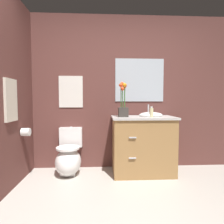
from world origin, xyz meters
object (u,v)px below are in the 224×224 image
(vanity_cabinet, at_px, (143,144))
(wall_mirror, at_px, (139,80))
(wall_poster, at_px, (71,92))
(flower_vase, at_px, (123,105))
(hanging_towel, at_px, (11,100))
(toilet_paper_roll, at_px, (26,132))
(toilet, at_px, (69,158))
(soap_bottle, at_px, (151,112))

(vanity_cabinet, distance_m, wall_mirror, 1.04)
(wall_poster, bearing_deg, flower_vase, -22.03)
(hanging_towel, distance_m, toilet_paper_roll, 0.52)
(toilet, height_order, hanging_towel, hanging_towel)
(toilet_paper_roll, bearing_deg, soap_bottle, 1.93)
(soap_bottle, bearing_deg, vanity_cabinet, 131.19)
(vanity_cabinet, bearing_deg, wall_mirror, 90.52)
(vanity_cabinet, bearing_deg, hanging_towel, -165.44)
(hanging_towel, bearing_deg, soap_bottle, 10.52)
(wall_poster, height_order, toilet_paper_roll, wall_poster)
(toilet, relative_size, wall_mirror, 0.86)
(flower_vase, height_order, soap_bottle, flower_vase)
(flower_vase, bearing_deg, vanity_cabinet, 6.93)
(toilet, xyz_separation_m, wall_poster, (0.00, 0.27, 1.01))
(vanity_cabinet, distance_m, hanging_towel, 1.91)
(toilet, relative_size, flower_vase, 1.33)
(soap_bottle, distance_m, wall_mirror, 0.66)
(wall_mirror, height_order, toilet_paper_roll, wall_mirror)
(flower_vase, bearing_deg, wall_poster, 157.97)
(vanity_cabinet, height_order, toilet_paper_roll, vanity_cabinet)
(toilet, xyz_separation_m, hanging_towel, (-0.60, -0.48, 0.88))
(vanity_cabinet, bearing_deg, flower_vase, -173.07)
(toilet, distance_m, flower_vase, 1.15)
(toilet, height_order, wall_poster, wall_poster)
(vanity_cabinet, xyz_separation_m, flower_vase, (-0.31, -0.04, 0.61))
(wall_mirror, height_order, hanging_towel, wall_mirror)
(hanging_towel, height_order, toilet_paper_roll, hanging_towel)
(soap_bottle, distance_m, wall_poster, 1.33)
(toilet, xyz_separation_m, toilet_paper_roll, (-0.55, -0.20, 0.44))
(vanity_cabinet, distance_m, flower_vase, 0.68)
(vanity_cabinet, xyz_separation_m, hanging_towel, (-1.73, -0.45, 0.67))
(toilet, relative_size, hanging_towel, 1.33)
(toilet_paper_roll, bearing_deg, wall_mirror, 15.52)
(vanity_cabinet, relative_size, soap_bottle, 6.72)
(wall_poster, distance_m, wall_mirror, 1.14)
(toilet, distance_m, wall_mirror, 1.67)
(wall_poster, relative_size, wall_mirror, 0.64)
(flower_vase, relative_size, toilet_paper_roll, 4.72)
(wall_poster, height_order, hanging_towel, wall_poster)
(flower_vase, height_order, toilet_paper_roll, flower_vase)
(toilet, xyz_separation_m, wall_mirror, (1.12, 0.27, 1.21))
(toilet, height_order, soap_bottle, soap_bottle)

